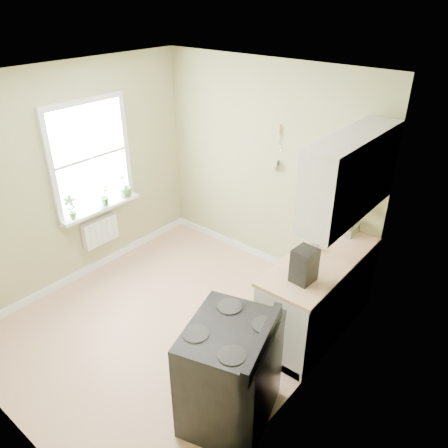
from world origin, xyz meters
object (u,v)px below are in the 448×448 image
Objects in this scene: stove at (230,373)px; coffee_maker at (304,266)px; kettle at (314,242)px; stand_mixer at (350,216)px.

stove is 1.20m from coffee_maker.
kettle is at bearing 95.13° from stove.
kettle is at bearing -98.44° from stand_mixer.
stand_mixer is 1.20m from coffee_maker.
stove is at bearing -88.81° from stand_mixer.
stand_mixer is 2.19× the size of kettle.
stand_mixer reaches higher than coffee_maker.
coffee_maker reaches higher than kettle.
kettle is 0.59× the size of coffee_maker.
coffee_maker is at bearing -70.87° from kettle.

